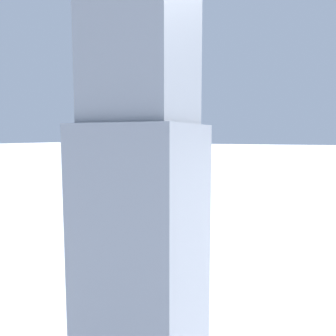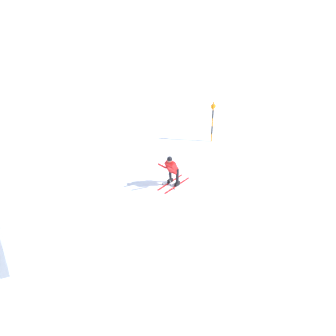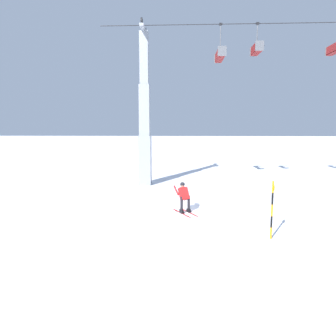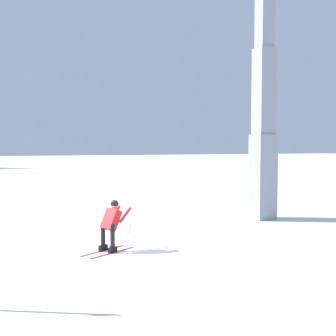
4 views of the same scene
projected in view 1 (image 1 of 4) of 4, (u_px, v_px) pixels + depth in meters
The scene contains 3 objects.
ground_plane at pixel (149, 239), 10.92m from camera, with size 260.00×260.00×0.00m, color white.
skier_carving_main at pixel (178, 216), 10.56m from camera, with size 1.30×1.72×1.62m.
trail_marker_pole at pixel (143, 185), 15.09m from camera, with size 0.07×0.28×2.21m.
Camera 1 is at (-5.04, 9.38, 3.47)m, focal length 34.57 mm.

